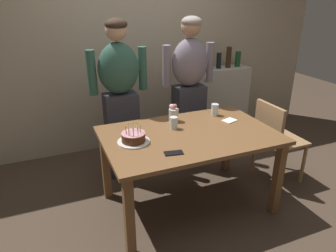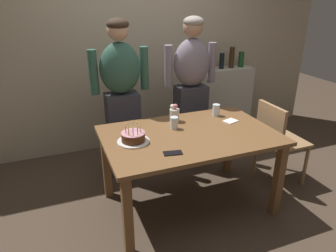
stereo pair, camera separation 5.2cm
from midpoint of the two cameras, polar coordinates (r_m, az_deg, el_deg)
name	(u,v)px [view 2 (the right image)]	position (r m, az deg, el deg)	size (l,w,h in m)	color
ground_plane	(188,203)	(3.08, 4.12, -14.02)	(10.00, 10.00, 0.00)	#47382B
back_wall	(138,44)	(3.95, -5.20, 14.85)	(5.20, 0.10, 2.60)	tan
dining_table	(189,144)	(2.75, 4.50, -3.24)	(1.50, 0.96, 0.74)	brown
birthday_cake	(133,138)	(2.54, -5.83, -2.15)	(0.27, 0.27, 0.16)	white
water_glass_near	(216,110)	(3.12, 9.32, 2.92)	(0.07, 0.07, 0.12)	silver
water_glass_far	(174,123)	(2.77, 1.68, 0.57)	(0.07, 0.07, 0.11)	silver
cell_phone	(173,153)	(2.36, 1.53, -5.00)	(0.14, 0.07, 0.01)	black
napkin_stack	(231,121)	(3.02, 11.93, 0.90)	(0.13, 0.10, 0.01)	white
flower_vase	(174,114)	(2.93, 1.70, 2.23)	(0.09, 0.09, 0.18)	silver
person_man_bearded	(122,98)	(3.24, -8.06, 5.17)	(0.61, 0.27, 1.66)	#33333D
person_woman_cardigan	(191,90)	(3.50, 4.69, 6.64)	(0.61, 0.27, 1.66)	#33333D
dining_chair	(276,137)	(3.35, 19.76, -1.95)	(0.42, 0.42, 0.87)	#A37A51
shelf_cabinet	(219,102)	(4.37, 9.71, 4.45)	(0.88, 0.30, 1.25)	beige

